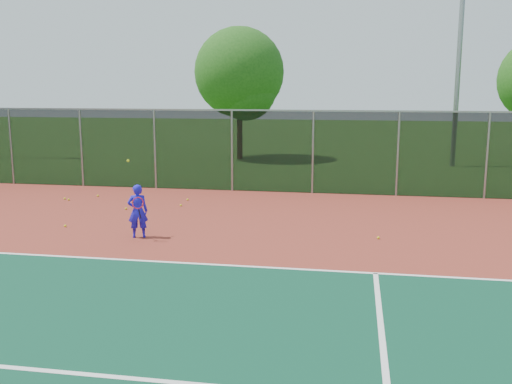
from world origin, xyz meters
TOP-DOWN VIEW (x-y plane):
  - ground at (0.00, 0.00)m, footprint 120.00×120.00m
  - court_apron at (0.00, 2.00)m, footprint 30.00×20.00m
  - fence_back at (0.00, 12.00)m, footprint 30.00×0.06m
  - tennis_player at (-3.95, 4.94)m, footprint 0.60×0.65m
  - practice_ball_0 at (-8.12, 9.14)m, footprint 0.07×0.07m
  - practice_ball_1 at (-4.10, 9.83)m, footprint 0.07×0.07m
  - practice_ball_2 at (-8.34, 9.29)m, footprint 0.07×0.07m
  - practice_ball_3 at (-7.45, 9.98)m, footprint 0.07×0.07m
  - practice_ball_4 at (-6.37, 5.63)m, footprint 0.07×0.07m
  - practice_ball_5 at (2.16, 5.83)m, footprint 0.07×0.07m
  - practice_ball_6 at (-4.04, 8.89)m, footprint 0.07×0.07m
  - practice_ball_7 at (-5.60, 8.08)m, footprint 0.07×0.07m
  - floodlight_n at (6.27, 20.56)m, footprint 0.90×0.40m
  - tree_back_left at (-4.58, 21.61)m, footprint 4.77×4.77m

SIDE VIEW (x-z plane):
  - ground at x=0.00m, z-range 0.00..0.00m
  - court_apron at x=0.00m, z-range 0.00..0.02m
  - practice_ball_0 at x=-8.12m, z-range 0.02..0.09m
  - practice_ball_1 at x=-4.10m, z-range 0.02..0.09m
  - practice_ball_2 at x=-8.34m, z-range 0.02..0.09m
  - practice_ball_3 at x=-7.45m, z-range 0.02..0.09m
  - practice_ball_4 at x=-6.37m, z-range 0.02..0.09m
  - practice_ball_5 at x=2.16m, z-range 0.02..0.09m
  - practice_ball_6 at x=-4.04m, z-range 0.02..0.09m
  - practice_ball_7 at x=-5.60m, z-range 0.02..0.09m
  - tennis_player at x=-3.95m, z-range -0.29..1.73m
  - fence_back at x=0.00m, z-range 0.05..3.08m
  - tree_back_left at x=-4.58m, z-range 0.89..7.91m
  - floodlight_n at x=6.27m, z-range 0.77..12.70m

